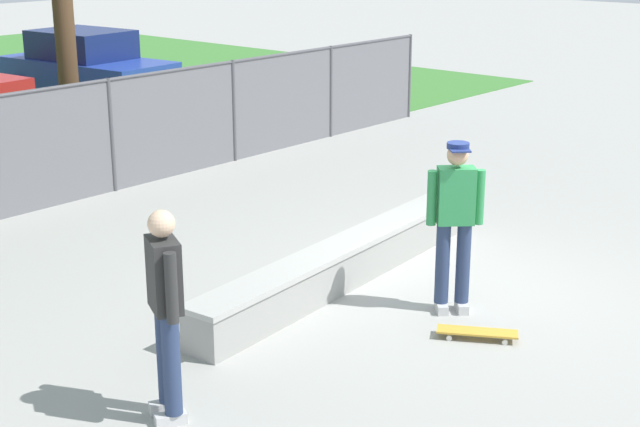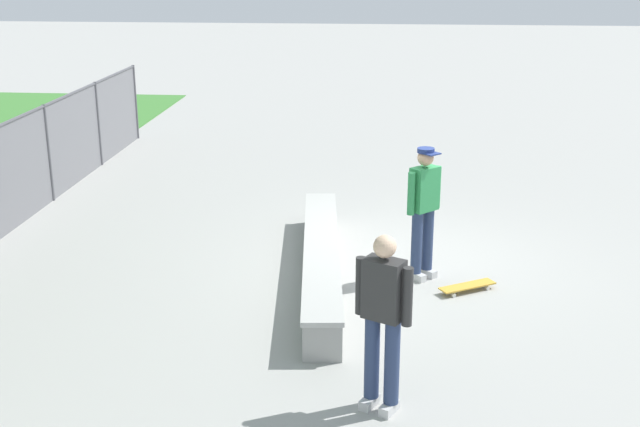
{
  "view_description": "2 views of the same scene",
  "coord_description": "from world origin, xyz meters",
  "px_view_note": "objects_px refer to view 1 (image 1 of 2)",
  "views": [
    {
      "loc": [
        -8.4,
        -5.26,
        3.95
      ],
      "look_at": [
        -1.17,
        1.05,
        0.97
      ],
      "focal_mm": 52.37,
      "sensor_mm": 36.0,
      "label": 1
    },
    {
      "loc": [
        -11.13,
        0.24,
        4.34
      ],
      "look_at": [
        -1.05,
        1.12,
        1.06
      ],
      "focal_mm": 45.89,
      "sensor_mm": 36.0,
      "label": 2
    }
  ],
  "objects_px": {
    "bystander": "(166,306)",
    "skateboard": "(477,332)",
    "car_blue": "(87,67)",
    "skateboarder": "(455,219)",
    "concrete_ledge": "(343,263)"
  },
  "relations": [
    {
      "from": "skateboarder",
      "to": "bystander",
      "type": "relative_size",
      "value": 1.01
    },
    {
      "from": "concrete_ledge",
      "to": "car_blue",
      "type": "distance_m",
      "value": 12.67
    },
    {
      "from": "skateboard",
      "to": "bystander",
      "type": "xyz_separation_m",
      "value": [
        -3.02,
        1.1,
        0.94
      ]
    },
    {
      "from": "bystander",
      "to": "skateboarder",
      "type": "bearing_deg",
      "value": -8.24
    },
    {
      "from": "car_blue",
      "to": "skateboard",
      "type": "bearing_deg",
      "value": -110.6
    },
    {
      "from": "concrete_ledge",
      "to": "car_blue",
      "type": "height_order",
      "value": "car_blue"
    },
    {
      "from": "car_blue",
      "to": "bystander",
      "type": "distance_m",
      "value": 14.98
    },
    {
      "from": "skateboarder",
      "to": "car_blue",
      "type": "xyz_separation_m",
      "value": [
        4.7,
        13.06,
        -0.19
      ]
    },
    {
      "from": "skateboard",
      "to": "car_blue",
      "type": "bearing_deg",
      "value": 69.4
    },
    {
      "from": "skateboarder",
      "to": "car_blue",
      "type": "height_order",
      "value": "skateboarder"
    },
    {
      "from": "bystander",
      "to": "skateboard",
      "type": "bearing_deg",
      "value": -20.02
    },
    {
      "from": "skateboarder",
      "to": "skateboard",
      "type": "relative_size",
      "value": 2.33
    },
    {
      "from": "concrete_ledge",
      "to": "skateboarder",
      "type": "xyz_separation_m",
      "value": [
        0.15,
        -1.38,
        0.78
      ]
    },
    {
      "from": "concrete_ledge",
      "to": "skateboard",
      "type": "distance_m",
      "value": 2.0
    },
    {
      "from": "concrete_ledge",
      "to": "bystander",
      "type": "xyz_separation_m",
      "value": [
        -3.31,
        -0.87,
        0.76
      ]
    }
  ]
}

